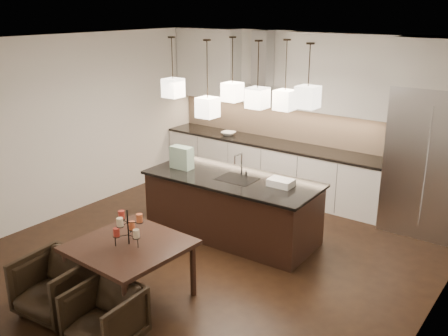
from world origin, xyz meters
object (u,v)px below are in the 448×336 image
Objects in this scene: island_body at (232,208)px; armchair_left at (55,286)px; refrigerator at (433,162)px; armchair_right at (105,317)px; dining_table at (131,271)px.

island_body reaches higher than armchair_left.
armchair_right is at bearing -111.67° from refrigerator.
refrigerator is 4.48m from dining_table.
refrigerator reaches higher than island_body.
armchair_right is at bearing -83.41° from island_body.
armchair_left is (-0.43, -2.69, -0.10)m from island_body.
island_body is 2.11× the size of dining_table.
dining_table reaches higher than armchair_left.
dining_table is (-2.18, -3.85, -0.73)m from refrigerator.
island_body is 2.72m from armchair_left.
dining_table is 1.60× the size of armchair_left.
armchair_left is 1.10× the size of armchair_right.
dining_table is 1.76× the size of armchair_right.
armchair_right is (-1.81, -4.55, -0.78)m from refrigerator.
armchair_left reaches higher than armchair_right.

